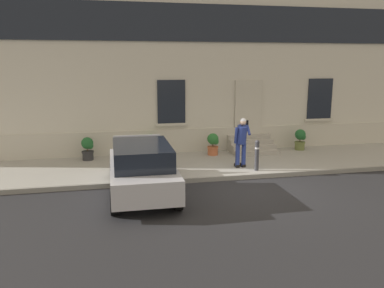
% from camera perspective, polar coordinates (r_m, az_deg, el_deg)
% --- Properties ---
extents(ground_plane, '(80.00, 80.00, 0.00)m').
position_cam_1_polar(ground_plane, '(12.01, 8.39, -6.38)').
color(ground_plane, '#232326').
extents(sidewalk, '(24.00, 3.60, 0.15)m').
position_cam_1_polar(sidewalk, '(14.54, 4.57, -2.77)').
color(sidewalk, '#99968E').
rests_on(sidewalk, ground).
extents(curb_edge, '(24.00, 0.12, 0.15)m').
position_cam_1_polar(curb_edge, '(12.83, 6.94, -4.80)').
color(curb_edge, gray).
rests_on(curb_edge, ground).
extents(building_facade, '(24.00, 1.52, 7.50)m').
position_cam_1_polar(building_facade, '(16.48, 2.28, 11.80)').
color(building_facade, beige).
rests_on(building_facade, ground).
extents(entrance_stoop, '(1.81, 1.28, 0.64)m').
position_cam_1_polar(entrance_stoop, '(16.18, 8.58, -0.23)').
color(entrance_stoop, '#9E998E').
rests_on(entrance_stoop, sidewalk).
extents(hatchback_car_silver, '(1.81, 4.08, 1.50)m').
position_cam_1_polar(hatchback_car_silver, '(11.19, -7.29, -3.48)').
color(hatchback_car_silver, '#B7B7BF').
rests_on(hatchback_car_silver, ground).
extents(bollard_near_person, '(0.15, 0.15, 1.04)m').
position_cam_1_polar(bollard_near_person, '(13.29, 9.41, -1.45)').
color(bollard_near_person, '#333338').
rests_on(bollard_near_person, sidewalk).
extents(person_on_phone, '(0.51, 0.51, 1.74)m').
position_cam_1_polar(person_on_phone, '(13.48, 7.20, 0.69)').
color(person_on_phone, navy).
rests_on(person_on_phone, sidewalk).
extents(planter_charcoal, '(0.44, 0.44, 0.86)m').
position_cam_1_polar(planter_charcoal, '(15.05, -14.89, -0.57)').
color(planter_charcoal, '#2D2D30').
rests_on(planter_charcoal, sidewalk).
extents(planter_cream, '(0.44, 0.44, 0.86)m').
position_cam_1_polar(planter_cream, '(15.27, -5.92, -0.05)').
color(planter_cream, beige).
rests_on(planter_cream, sidewalk).
extents(planter_terracotta, '(0.44, 0.44, 0.86)m').
position_cam_1_polar(planter_terracotta, '(15.36, 3.08, 0.07)').
color(planter_terracotta, '#B25B38').
rests_on(planter_terracotta, sidewalk).
extents(planter_olive, '(0.44, 0.44, 0.86)m').
position_cam_1_polar(planter_olive, '(16.87, 15.44, 0.71)').
color(planter_olive, '#606B38').
rests_on(planter_olive, sidewalk).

